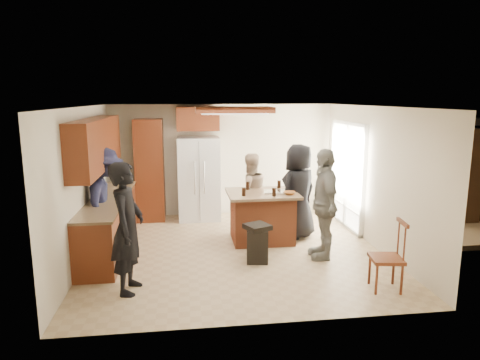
{
  "coord_description": "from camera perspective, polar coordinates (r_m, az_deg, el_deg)",
  "views": [
    {
      "loc": [
        -0.86,
        -7.09,
        2.65
      ],
      "look_at": [
        0.15,
        0.58,
        1.15
      ],
      "focal_mm": 32.0,
      "sensor_mm": 36.0,
      "label": 1
    }
  ],
  "objects": [
    {
      "name": "left_cabinetry",
      "position": [
        7.8,
        -17.58,
        -2.09
      ],
      "size": [
        0.64,
        3.0,
        2.3
      ],
      "color": "maroon",
      "rests_on": "ground"
    },
    {
      "name": "trash_bin",
      "position": [
        7.04,
        2.32,
        -8.36
      ],
      "size": [
        0.48,
        0.48,
        0.63
      ],
      "color": "black",
      "rests_on": "ground"
    },
    {
      "name": "person_side_right",
      "position": [
        7.19,
        11.13,
        -3.14
      ],
      "size": [
        0.64,
        1.12,
        1.84
      ],
      "primitive_type": "imported",
      "rotation": [
        0.0,
        0.0,
        -1.65
      ],
      "color": "gray",
      "rests_on": "ground"
    },
    {
      "name": "kitchen_island",
      "position": [
        8.0,
        2.95,
        -4.82
      ],
      "size": [
        1.28,
        1.03,
        0.93
      ],
      "color": "#A24A29",
      "rests_on": "ground"
    },
    {
      "name": "back_wall_units",
      "position": [
        9.39,
        -10.37,
        3.02
      ],
      "size": [
        1.8,
        0.6,
        2.45
      ],
      "color": "maroon",
      "rests_on": "ground"
    },
    {
      "name": "room_shell",
      "position": [
        10.33,
        23.04,
        0.15
      ],
      "size": [
        8.0,
        5.2,
        5.0
      ],
      "color": "tan",
      "rests_on": "ground"
    },
    {
      "name": "person_front_left",
      "position": [
        6.02,
        -14.78,
        -6.21
      ],
      "size": [
        0.57,
        0.72,
        1.82
      ],
      "primitive_type": "imported",
      "rotation": [
        0.0,
        0.0,
        1.43
      ],
      "color": "black",
      "rests_on": "ground"
    },
    {
      "name": "person_behind_left",
      "position": [
        8.44,
        1.32,
        -1.75
      ],
      "size": [
        0.86,
        0.64,
        1.58
      ],
      "primitive_type": "imported",
      "rotation": [
        0.0,
        0.0,
        3.38
      ],
      "color": "tan",
      "rests_on": "ground"
    },
    {
      "name": "island_items",
      "position": [
        7.83,
        4.65,
        -1.46
      ],
      "size": [
        0.99,
        0.72,
        0.15
      ],
      "color": "silver",
      "rests_on": "kitchen_island"
    },
    {
      "name": "spindle_chair",
      "position": [
        6.36,
        19.11,
        -9.86
      ],
      "size": [
        0.48,
        0.48,
        0.99
      ],
      "color": "maroon",
      "rests_on": "ground"
    },
    {
      "name": "person_behind_right",
      "position": [
        8.14,
        7.8,
        -1.53
      ],
      "size": [
        1.05,
        0.97,
        1.8
      ],
      "primitive_type": "imported",
      "rotation": [
        0.0,
        0.0,
        3.75
      ],
      "color": "black",
      "rests_on": "ground"
    },
    {
      "name": "refrigerator",
      "position": [
        9.38,
        -5.51,
        0.17
      ],
      "size": [
        0.9,
        0.76,
        1.8
      ],
      "color": "white",
      "rests_on": "ground"
    },
    {
      "name": "person_counter",
      "position": [
        7.64,
        -17.59,
        -2.65
      ],
      "size": [
        0.56,
        1.19,
        1.83
      ],
      "primitive_type": "imported",
      "rotation": [
        0.0,
        0.0,
        1.58
      ],
      "color": "#181A31",
      "rests_on": "ground"
    }
  ]
}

